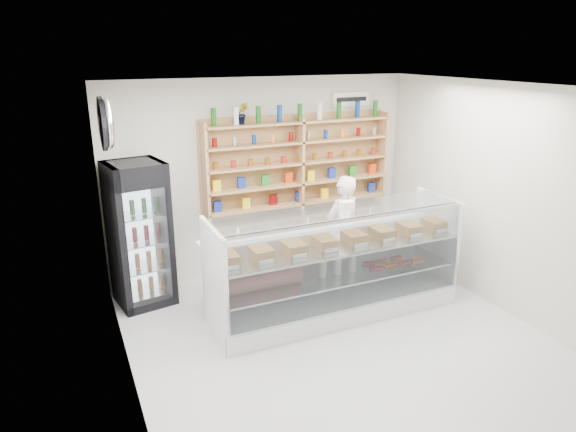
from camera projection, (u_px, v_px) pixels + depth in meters
name	position (u px, v px, depth m)	size (l,w,h in m)	color
room	(354.00, 230.00, 5.23)	(5.00, 5.00, 5.00)	#B7B7BD
display_counter	(334.00, 284.00, 6.39)	(3.11, 0.93, 1.35)	white
shop_worker	(342.00, 230.00, 7.12)	(0.56, 0.37, 1.54)	white
drinks_cooler	(140.00, 234.00, 6.46)	(0.77, 0.75, 1.86)	black
wall_shelving	(300.00, 163.00, 7.39)	(2.84, 0.28, 1.33)	tan
potted_plant	(242.00, 113.00, 6.82)	(0.16, 0.13, 0.29)	#1E6626
security_mirror	(107.00, 124.00, 5.09)	(0.15, 0.50, 0.50)	silver
wall_sign	(351.00, 99.00, 7.59)	(0.62, 0.03, 0.20)	white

